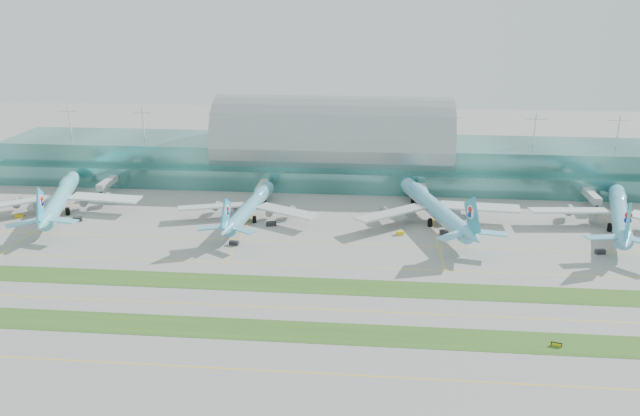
# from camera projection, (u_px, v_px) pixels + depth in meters

# --- Properties ---
(ground) EXTENTS (700.00, 700.00, 0.00)m
(ground) POSITION_uv_depth(u_px,v_px,m) (305.00, 288.00, 203.74)
(ground) COLOR gray
(ground) RESTS_ON ground
(terminal) EXTENTS (340.00, 69.10, 36.00)m
(terminal) POSITION_uv_depth(u_px,v_px,m) (333.00, 152.00, 320.53)
(terminal) COLOR #3D7A75
(terminal) RESTS_ON ground
(grass_strip_near) EXTENTS (420.00, 12.00, 0.08)m
(grass_strip_near) POSITION_uv_depth(u_px,v_px,m) (293.00, 331.00, 177.34)
(grass_strip_near) COLOR #2D591E
(grass_strip_near) RESTS_ON ground
(grass_strip_far) EXTENTS (420.00, 12.00, 0.08)m
(grass_strip_far) POSITION_uv_depth(u_px,v_px,m) (305.00, 285.00, 205.61)
(grass_strip_far) COLOR #2D591E
(grass_strip_far) RESTS_ON ground
(taxiline_a) EXTENTS (420.00, 0.35, 0.01)m
(taxiline_a) POSITION_uv_depth(u_px,v_px,m) (283.00, 371.00, 158.50)
(taxiline_a) COLOR yellow
(taxiline_a) RESTS_ON ground
(taxiline_b) EXTENTS (420.00, 0.35, 0.01)m
(taxiline_b) POSITION_uv_depth(u_px,v_px,m) (299.00, 308.00, 190.55)
(taxiline_b) COLOR yellow
(taxiline_b) RESTS_ON ground
(taxiline_c) EXTENTS (420.00, 0.35, 0.01)m
(taxiline_c) POSITION_uv_depth(u_px,v_px,m) (310.00, 266.00, 220.71)
(taxiline_c) COLOR yellow
(taxiline_c) RESTS_ON ground
(taxiline_d) EXTENTS (420.00, 0.35, 0.01)m
(taxiline_d) POSITION_uv_depth(u_px,v_px,m) (316.00, 242.00, 241.44)
(taxiline_d) COLOR yellow
(taxiline_d) RESTS_ON ground
(airliner_a) EXTENTS (67.72, 78.48, 22.09)m
(airliner_a) POSITION_uv_depth(u_px,v_px,m) (60.00, 197.00, 273.43)
(airliner_a) COLOR #5DC0CD
(airliner_a) RESTS_ON ground
(airliner_b) EXTENTS (61.51, 70.14, 19.30)m
(airliner_b) POSITION_uv_depth(u_px,v_px,m) (250.00, 206.00, 264.98)
(airliner_b) COLOR #5AAAC7
(airliner_b) RESTS_ON ground
(airliner_c) EXTENTS (69.43, 80.46, 22.64)m
(airliner_c) POSITION_uv_depth(u_px,v_px,m) (434.00, 206.00, 261.11)
(airliner_c) COLOR #65BCE0
(airliner_c) RESTS_ON ground
(airliner_d) EXTENTS (68.02, 78.86, 22.22)m
(airliner_d) POSITION_uv_depth(u_px,v_px,m) (620.00, 213.00, 253.70)
(airliner_d) COLOR #5FB2D1
(airliner_d) RESTS_ON ground
(gse_a) EXTENTS (3.80, 2.17, 1.42)m
(gse_a) POSITION_uv_depth(u_px,v_px,m) (19.00, 216.00, 268.39)
(gse_a) COLOR #D59B0C
(gse_a) RESTS_ON ground
(gse_b) EXTENTS (4.21, 3.08, 1.72)m
(gse_b) POSITION_uv_depth(u_px,v_px,m) (77.00, 219.00, 264.02)
(gse_b) COLOR black
(gse_b) RESTS_ON ground
(gse_c) EXTENTS (3.72, 2.21, 1.55)m
(gse_c) POSITION_uv_depth(u_px,v_px,m) (234.00, 243.00, 238.81)
(gse_c) COLOR black
(gse_c) RESTS_ON ground
(gse_d) EXTENTS (4.57, 3.03, 1.74)m
(gse_d) POSITION_uv_depth(u_px,v_px,m) (271.00, 224.00, 258.72)
(gse_d) COLOR black
(gse_d) RESTS_ON ground
(gse_e) EXTENTS (3.18, 1.90, 1.47)m
(gse_e) POSITION_uv_depth(u_px,v_px,m) (400.00, 233.00, 248.96)
(gse_e) COLOR yellow
(gse_e) RESTS_ON ground
(gse_f) EXTENTS (4.38, 2.83, 1.72)m
(gse_f) POSITION_uv_depth(u_px,v_px,m) (445.00, 232.00, 249.48)
(gse_f) COLOR black
(gse_f) RESTS_ON ground
(gse_g) EXTENTS (3.89, 2.42, 1.64)m
(gse_g) POSITION_uv_depth(u_px,v_px,m) (600.00, 252.00, 230.55)
(gse_g) COLOR black
(gse_g) RESTS_ON ground
(taxiway_sign_east) EXTENTS (2.88, 1.07, 1.23)m
(taxiway_sign_east) POSITION_uv_depth(u_px,v_px,m) (556.00, 344.00, 169.64)
(taxiway_sign_east) COLOR black
(taxiway_sign_east) RESTS_ON ground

